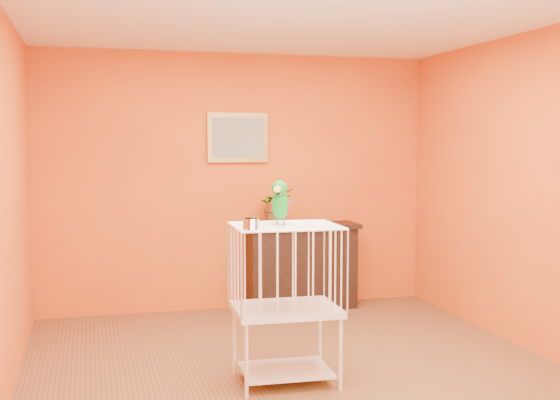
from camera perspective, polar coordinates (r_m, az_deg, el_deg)
name	(u,v)px	position (r m, az deg, el deg)	size (l,w,h in m)	color
ground	(302,376)	(5.26, 1.77, -14.13)	(4.50, 4.50, 0.00)	brown
room_shell	(302,159)	(4.98, 1.81, 3.39)	(4.50, 4.50, 4.50)	orange
console_cabinet	(301,266)	(7.23, 1.74, -5.38)	(1.17, 0.42, 0.87)	black
potted_plant	(276,210)	(7.08, -0.36, -0.86)	(0.33, 0.37, 0.29)	#26722D
framed_picture	(238,138)	(7.13, -3.45, 5.09)	(0.62, 0.04, 0.50)	#A4823A
birdcage	(286,301)	(4.98, 0.47, -8.24)	(0.75, 0.59, 1.12)	white
feed_cup	(251,224)	(4.60, -2.38, -1.95)	(0.11, 0.11, 0.07)	silver
parrot	(280,202)	(4.89, 0.03, -0.17)	(0.19, 0.28, 0.32)	#59544C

